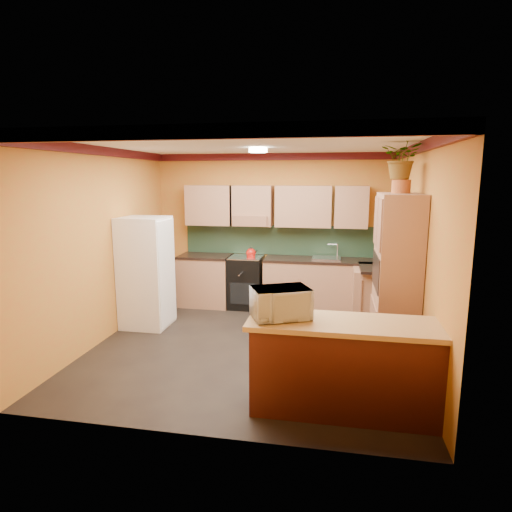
# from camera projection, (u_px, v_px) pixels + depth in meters

# --- Properties ---
(room_shell) EXTENTS (4.24, 4.24, 2.72)m
(room_shell) POSITION_uv_depth(u_px,v_px,m) (255.00, 192.00, 5.75)
(room_shell) COLOR black
(room_shell) RESTS_ON ground
(base_cabinets_back) EXTENTS (3.65, 0.60, 0.88)m
(base_cabinets_back) POSITION_uv_depth(u_px,v_px,m) (281.00, 284.00, 7.49)
(base_cabinets_back) COLOR #A27155
(base_cabinets_back) RESTS_ON ground
(countertop_back) EXTENTS (3.65, 0.62, 0.04)m
(countertop_back) POSITION_uv_depth(u_px,v_px,m) (281.00, 259.00, 7.40)
(countertop_back) COLOR black
(countertop_back) RESTS_ON base_cabinets_back
(stove) EXTENTS (0.58, 0.58, 0.91)m
(stove) POSITION_uv_depth(u_px,v_px,m) (246.00, 282.00, 7.60)
(stove) COLOR black
(stove) RESTS_ON ground
(kettle) EXTENTS (0.18, 0.18, 0.18)m
(kettle) POSITION_uv_depth(u_px,v_px,m) (251.00, 253.00, 7.43)
(kettle) COLOR #B5130C
(kettle) RESTS_ON stove
(sink) EXTENTS (0.48, 0.40, 0.03)m
(sink) POSITION_uv_depth(u_px,v_px,m) (326.00, 258.00, 7.26)
(sink) COLOR silver
(sink) RESTS_ON countertop_back
(base_cabinets_right) EXTENTS (0.60, 0.80, 0.88)m
(base_cabinets_right) POSITION_uv_depth(u_px,v_px,m) (379.00, 297.00, 6.70)
(base_cabinets_right) COLOR #A27155
(base_cabinets_right) RESTS_ON ground
(countertop_right) EXTENTS (0.62, 0.80, 0.04)m
(countertop_right) POSITION_uv_depth(u_px,v_px,m) (380.00, 268.00, 6.61)
(countertop_right) COLOR black
(countertop_right) RESTS_ON base_cabinets_right
(fridge) EXTENTS (0.68, 0.66, 1.70)m
(fridge) POSITION_uv_depth(u_px,v_px,m) (146.00, 272.00, 6.57)
(fridge) COLOR white
(fridge) RESTS_ON ground
(pantry) EXTENTS (0.48, 0.90, 2.10)m
(pantry) POSITION_uv_depth(u_px,v_px,m) (396.00, 280.00, 5.24)
(pantry) COLOR #A27155
(pantry) RESTS_ON ground
(fern_pot) EXTENTS (0.22, 0.22, 0.16)m
(fern_pot) POSITION_uv_depth(u_px,v_px,m) (401.00, 186.00, 5.08)
(fern_pot) COLOR #A15227
(fern_pot) RESTS_ON pantry
(fern) EXTENTS (0.58, 0.55, 0.51)m
(fern) POSITION_uv_depth(u_px,v_px,m) (403.00, 158.00, 5.02)
(fern) COLOR #A27155
(fern) RESTS_ON fern_pot
(breakfast_bar) EXTENTS (1.80, 0.55, 0.88)m
(breakfast_bar) POSITION_uv_depth(u_px,v_px,m) (345.00, 370.00, 4.16)
(breakfast_bar) COLOR #4E1912
(breakfast_bar) RESTS_ON ground
(bar_top) EXTENTS (1.90, 0.65, 0.05)m
(bar_top) POSITION_uv_depth(u_px,v_px,m) (347.00, 324.00, 4.08)
(bar_top) COLOR tan
(bar_top) RESTS_ON breakfast_bar
(microwave) EXTENTS (0.65, 0.57, 0.30)m
(microwave) POSITION_uv_depth(u_px,v_px,m) (281.00, 303.00, 4.16)
(microwave) COLOR white
(microwave) RESTS_ON bar_top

